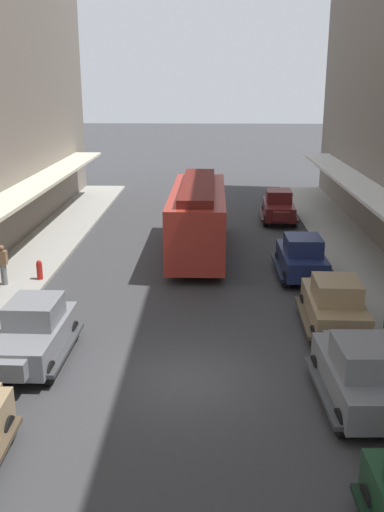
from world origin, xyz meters
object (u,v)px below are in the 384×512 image
Objects in this scene: parked_car_0 at (302,256)px; parked_car_1 at (361,372)px; streetcar at (198,215)px; parked_car_4 at (279,206)px; fire_hydrant at (39,270)px; parked_car_2 at (34,331)px; parked_car_3 at (334,303)px; pedestrian_0 at (3,265)px.

parked_car_0 is 10.13m from parked_car_1.
streetcar is (-4.46, 13.53, 0.96)m from parked_car_1.
parked_car_4 is 15.74m from fire_hydrant.
parked_car_2 is 1.00× the size of parked_car_3.
parked_car_2 is at bearing -112.08° from streetcar.
parked_car_4 is 8.25m from streetcar.
parked_car_1 is at bearing -39.89° from fire_hydrant.
parked_car_0 is 5.21× the size of fire_hydrant.
parked_car_3 is 0.45× the size of streetcar.
streetcar reaches higher than parked_car_1.
parked_car_2 is at bearing -75.05° from fire_hydrant.
streetcar is 11.73× the size of fire_hydrant.
parked_car_0 is 5.39m from parked_car_3.
parked_car_0 is 10.94m from fire_hydrant.
parked_car_1 is at bearing -90.44° from parked_car_4.
streetcar reaches higher than fire_hydrant.
parked_car_4 reaches higher than pedestrian_0.
streetcar reaches higher than parked_car_0.
parked_car_4 is (0.15, 20.31, 0.00)m from parked_car_1.
parked_car_2 is 7.13m from fire_hydrant.
parked_car_2 is 12.25m from streetcar.
parked_car_2 is 5.22× the size of fire_hydrant.
fire_hydrant is at bearing 140.11° from parked_car_1.
parked_car_0 is at bearing -90.88° from parked_car_4.
parked_car_0 is 12.02m from parked_car_2.
streetcar is at bearing -124.24° from parked_car_4.
parked_car_2 is at bearing -138.80° from parked_car_0.
parked_car_2 is at bearing -63.59° from pedestrian_0.
parked_car_0 is 1.00× the size of parked_car_3.
parked_car_3 is at bearing 15.22° from parked_car_2.
streetcar is 7.92m from fire_hydrant.
fire_hydrant is (-6.43, -4.44, -1.34)m from streetcar.
parked_car_2 is at bearing 166.22° from parked_car_1.
parked_car_4 is at bearing 45.46° from fire_hydrant.
streetcar is (-4.61, -6.77, 0.96)m from parked_car_4.
parked_car_3 is at bearing 86.64° from parked_car_1.
parked_car_2 and parked_car_4 have the same top height.
fire_hydrant is at bearing -134.54° from parked_car_4.
parked_car_0 is 0.99× the size of parked_car_4.
parked_car_1 is at bearing -13.78° from parked_car_2.
parked_car_4 is at bearing 44.11° from pedestrian_0.
parked_car_0 and parked_car_4 have the same top height.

